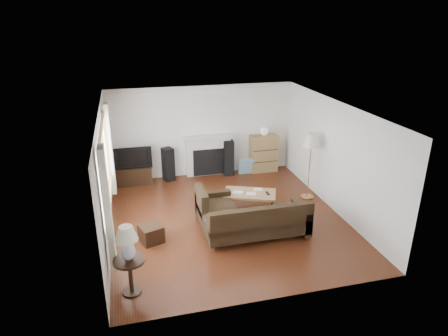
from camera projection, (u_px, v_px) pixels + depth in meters
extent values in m
cube|color=#4C2111|center=(227.00, 219.00, 8.88)|extent=(5.10, 5.60, 0.04)
cube|color=white|center=(228.00, 108.00, 7.96)|extent=(5.10, 5.60, 0.04)
cube|color=white|center=(202.00, 131.00, 10.90)|extent=(5.00, 0.04, 2.50)
cube|color=white|center=(274.00, 231.00, 5.94)|extent=(5.00, 0.04, 2.50)
cube|color=white|center=(105.00, 178.00, 7.85)|extent=(0.04, 5.50, 2.50)
cube|color=white|center=(335.00, 157.00, 8.99)|extent=(0.04, 5.50, 2.50)
cube|color=brown|center=(106.00, 167.00, 7.57)|extent=(0.12, 2.74, 1.54)
cube|color=white|center=(108.00, 210.00, 6.26)|extent=(0.10, 0.35, 2.10)
cube|color=white|center=(110.00, 149.00, 9.01)|extent=(0.10, 0.35, 2.10)
cube|color=white|center=(209.00, 155.00, 11.08)|extent=(1.40, 0.26, 1.15)
cube|color=black|center=(134.00, 175.00, 10.61)|extent=(0.94, 0.43, 0.47)
imported|color=black|center=(132.00, 157.00, 10.41)|extent=(1.01, 0.13, 0.58)
cube|color=black|center=(168.00, 164.00, 10.77)|extent=(0.34, 0.37, 0.91)
cube|color=black|center=(228.00, 158.00, 11.15)|extent=(0.31, 0.35, 0.98)
cube|color=olive|center=(264.00, 153.00, 11.36)|extent=(0.78, 0.37, 1.07)
sphere|color=white|center=(264.00, 131.00, 11.12)|extent=(0.24, 0.24, 0.24)
cube|color=black|center=(257.00, 220.00, 8.08)|extent=(2.29, 1.67, 0.74)
cube|color=#976E48|center=(250.00, 201.00, 9.17)|extent=(1.32, 1.02, 0.46)
cube|color=black|center=(151.00, 234.00, 7.95)|extent=(0.53, 0.53, 0.35)
cube|color=#AC783B|center=(310.00, 166.00, 9.60)|extent=(0.55, 0.55, 1.64)
cube|color=black|center=(130.00, 276.00, 6.44)|extent=(0.51, 0.51, 0.63)
cube|color=silver|center=(127.00, 244.00, 6.22)|extent=(0.36, 0.36, 0.59)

